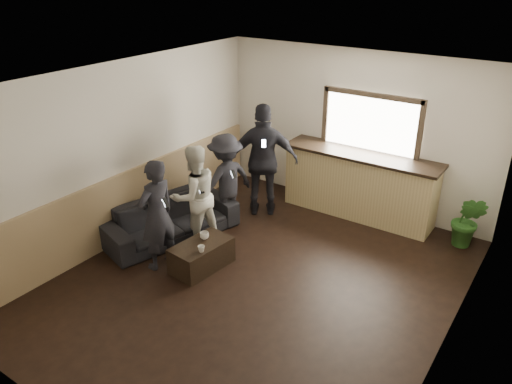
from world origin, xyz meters
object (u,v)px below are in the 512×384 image
Objects in this scene: sofa at (171,219)px; coffee_table at (202,255)px; person_d at (264,161)px; person_b at (195,196)px; cup_b at (201,249)px; potted_plant at (468,221)px; person_a at (157,215)px; person_c at (226,180)px; bar_counter at (360,181)px; cup_a at (204,236)px.

coffee_table is (0.99, -0.42, -0.12)m from sofa.
person_d is at bearing 96.51° from coffee_table.
person_d is at bearing -171.66° from person_b.
cup_b is (0.15, -0.17, 0.25)m from coffee_table.
potted_plant is 4.72m from person_a.
person_c reaches higher than coffee_table.
sofa is 1.30× the size of person_a.
bar_counter reaches higher than cup_a.
coffee_table is 6.74× the size of cup_a.
cup_b is 0.11× the size of potted_plant.
bar_counter is at bearing 148.87° from person_c.
sofa is 0.68m from person_b.
person_b is at bearing 45.33° from person_d.
person_a is 2.30m from person_d.
person_c is (-3.57, -1.47, 0.35)m from potted_plant.
sofa is 16.18× the size of cup_a.
sofa is at bearing 152.71° from cup_b.
person_d is (-3.25, -0.80, 0.54)m from potted_plant.
person_c is at bearing -157.65° from potted_plant.
person_a is at bearing -139.29° from potted_plant.
coffee_table is 0.29m from cup_a.
cup_a is at bearing 63.14° from person_d.
person_b is (-0.54, 0.52, 0.61)m from coffee_table.
person_c is (-0.50, 1.18, 0.34)m from cup_a.
potted_plant is 0.55× the size of person_b.
sofa is 2.40× the size of coffee_table.
person_d is at bearing 171.37° from person_c.
coffee_table is 0.54× the size of person_a.
coffee_table is 0.57× the size of person_c.
person_d is at bearing -147.67° from bar_counter.
cup_b is at bearing 41.78° from person_c.
person_a is (-0.54, -0.29, 0.63)m from coffee_table.
person_d reaches higher than potted_plant.
cup_a is 0.15× the size of potted_plant.
cup_b is 4.12m from potted_plant.
coffee_table is 0.55× the size of person_b.
potted_plant is 0.54× the size of person_a.
person_b is (-0.00, 0.81, -0.02)m from person_a.
person_c reaches higher than sofa.
bar_counter is 2.32m from person_c.
person_b is at bearing -126.24° from bar_counter.
cup_a reaches higher than cup_b.
person_d is (0.77, 1.56, 0.68)m from sofa.
bar_counter is at bearing 179.90° from person_d.
person_b is at bearing 135.07° from cup_b.
person_a is 0.81m from person_b.
bar_counter is 1.86m from potted_plant.
person_d is (0.32, 2.27, 0.16)m from person_a.
person_a is 1.60m from person_c.
person_b is at bearing -147.68° from potted_plant.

